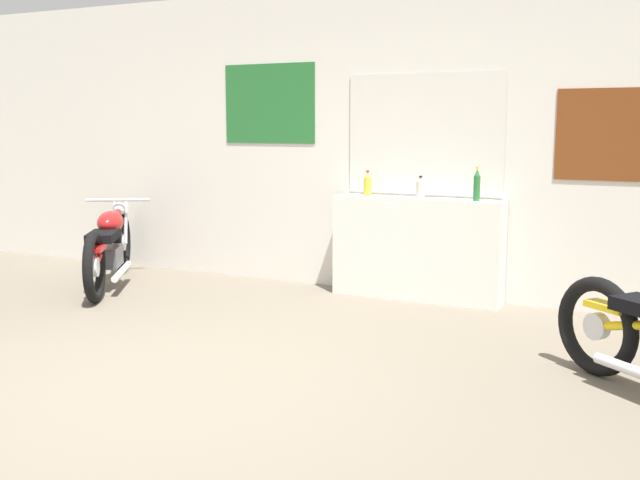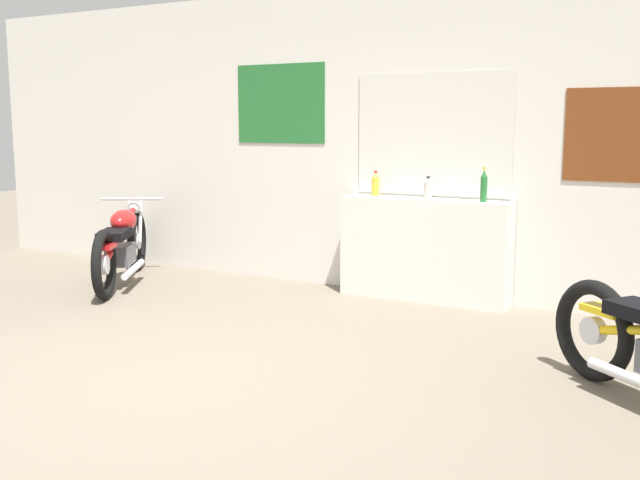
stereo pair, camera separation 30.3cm
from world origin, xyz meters
The scene contains 7 objects.
ground_plane centered at (0.00, 0.00, 0.00)m, with size 24.00×24.00×0.00m, color #706656.
wall_back centered at (0.02, 3.10, 1.40)m, with size 10.00×0.07×2.80m.
sill_counter centered at (0.51, 2.92, 0.45)m, with size 1.52×0.28×0.91m.
bottle_leftmost centered at (0.03, 2.93, 1.01)m, with size 0.07×0.07×0.23m.
bottle_left_center centered at (0.53, 2.95, 0.99)m, with size 0.07×0.07×0.19m.
bottle_center centered at (1.04, 2.89, 1.04)m, with size 0.06×0.06×0.29m.
motorcycle_red centered at (-2.31, 2.12, 0.39)m, with size 1.12×1.75×0.80m.
Camera 2 is at (2.91, -3.19, 1.55)m, focal length 42.00 mm.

